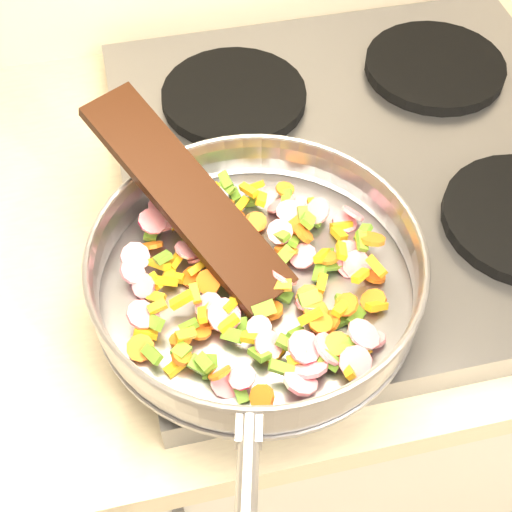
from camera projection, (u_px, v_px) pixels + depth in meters
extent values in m
cube|color=#939399|center=(367.00, 169.00, 0.89)|extent=(0.60, 0.60, 0.04)
cylinder|color=black|center=(286.00, 262.00, 0.77)|extent=(0.19, 0.19, 0.02)
cylinder|color=black|center=(234.00, 96.00, 0.93)|extent=(0.19, 0.19, 0.02)
cylinder|color=black|center=(435.00, 67.00, 0.97)|extent=(0.19, 0.19, 0.02)
cylinder|color=#9E9EA5|center=(256.00, 288.00, 0.73)|extent=(0.33, 0.33, 0.01)
torus|color=#9E9EA5|center=(256.00, 270.00, 0.71)|extent=(0.38, 0.38, 0.06)
torus|color=#9E9EA5|center=(256.00, 253.00, 0.69)|extent=(0.33, 0.33, 0.01)
cube|color=#9E9EA5|center=(249.00, 428.00, 0.59)|extent=(0.03, 0.03, 0.02)
cube|color=#599126|center=(309.00, 298.00, 0.70)|extent=(0.02, 0.02, 0.01)
cylinder|color=orange|center=(237.00, 220.00, 0.77)|extent=(0.02, 0.03, 0.03)
cube|color=#599126|center=(308.00, 220.00, 0.75)|extent=(0.02, 0.03, 0.02)
cube|color=gold|center=(213.00, 254.00, 0.74)|extent=(0.02, 0.01, 0.01)
cube|color=#599126|center=(232.00, 335.00, 0.68)|extent=(0.02, 0.02, 0.02)
cube|color=gold|center=(156.00, 297.00, 0.71)|extent=(0.02, 0.02, 0.01)
cylinder|color=orange|center=(226.00, 204.00, 0.79)|extent=(0.03, 0.03, 0.02)
cube|color=gold|center=(227.00, 216.00, 0.78)|extent=(0.02, 0.02, 0.01)
cube|color=#599126|center=(199.00, 364.00, 0.66)|extent=(0.02, 0.02, 0.02)
cube|color=gold|center=(181.00, 300.00, 0.69)|extent=(0.02, 0.01, 0.02)
cube|color=#599126|center=(189.00, 326.00, 0.68)|extent=(0.02, 0.02, 0.01)
cube|color=gold|center=(341.00, 309.00, 0.69)|extent=(0.02, 0.02, 0.01)
cube|color=gold|center=(339.00, 234.00, 0.76)|extent=(0.02, 0.02, 0.01)
cylinder|color=#D61443|center=(259.00, 327.00, 0.67)|extent=(0.03, 0.03, 0.01)
cube|color=gold|center=(361.00, 242.00, 0.74)|extent=(0.01, 0.02, 0.02)
cylinder|color=#D61443|center=(186.00, 250.00, 0.73)|extent=(0.03, 0.03, 0.02)
cylinder|color=#D61443|center=(152.00, 221.00, 0.75)|extent=(0.04, 0.04, 0.02)
cylinder|color=orange|center=(373.00, 301.00, 0.71)|extent=(0.03, 0.03, 0.02)
cube|color=gold|center=(264.00, 292.00, 0.71)|extent=(0.02, 0.01, 0.01)
cube|color=gold|center=(275.00, 354.00, 0.68)|extent=(0.02, 0.02, 0.02)
cylinder|color=#D61443|center=(164.00, 217.00, 0.76)|extent=(0.05, 0.05, 0.01)
cylinder|color=#D61443|center=(350.00, 266.00, 0.74)|extent=(0.04, 0.04, 0.02)
cylinder|color=orange|center=(294.00, 223.00, 0.76)|extent=(0.03, 0.03, 0.02)
cylinder|color=orange|center=(191.00, 277.00, 0.73)|extent=(0.03, 0.03, 0.02)
cylinder|color=#D61443|center=(364.00, 334.00, 0.67)|extent=(0.04, 0.04, 0.02)
cube|color=gold|center=(252.00, 297.00, 0.71)|extent=(0.02, 0.02, 0.01)
cylinder|color=orange|center=(293.00, 231.00, 0.77)|extent=(0.03, 0.03, 0.02)
cylinder|color=orange|center=(152.00, 245.00, 0.75)|extent=(0.03, 0.03, 0.03)
cube|color=gold|center=(310.00, 316.00, 0.68)|extent=(0.03, 0.01, 0.02)
cube|color=#599126|center=(297.00, 334.00, 0.69)|extent=(0.02, 0.02, 0.01)
cube|color=gold|center=(341.00, 226.00, 0.77)|extent=(0.03, 0.01, 0.02)
cylinder|color=orange|center=(220.00, 373.00, 0.65)|extent=(0.03, 0.02, 0.02)
cylinder|color=orange|center=(374.00, 277.00, 0.73)|extent=(0.03, 0.03, 0.01)
cube|color=#599126|center=(335.00, 253.00, 0.75)|extent=(0.02, 0.02, 0.02)
cube|color=gold|center=(279.00, 286.00, 0.70)|extent=(0.03, 0.02, 0.01)
cylinder|color=orange|center=(181.00, 339.00, 0.68)|extent=(0.03, 0.03, 0.02)
cube|color=#599126|center=(216.00, 193.00, 0.79)|extent=(0.02, 0.02, 0.02)
cylinder|color=#D61443|center=(318.00, 211.00, 0.76)|extent=(0.03, 0.04, 0.03)
cylinder|color=#D61443|center=(281.00, 204.00, 0.79)|extent=(0.04, 0.03, 0.03)
cube|color=gold|center=(218.00, 245.00, 0.75)|extent=(0.02, 0.03, 0.01)
cube|color=#599126|center=(287.00, 199.00, 0.79)|extent=(0.02, 0.03, 0.01)
cylinder|color=#D61443|center=(148.00, 315.00, 0.69)|extent=(0.03, 0.04, 0.01)
cylinder|color=orange|center=(199.00, 330.00, 0.69)|extent=(0.03, 0.03, 0.01)
cube|color=#599126|center=(255.00, 201.00, 0.79)|extent=(0.03, 0.02, 0.02)
cube|color=#599126|center=(227.00, 186.00, 0.79)|extent=(0.02, 0.02, 0.01)
cube|color=gold|center=(205.00, 220.00, 0.78)|extent=(0.02, 0.02, 0.02)
cube|color=gold|center=(146.00, 333.00, 0.68)|extent=(0.03, 0.02, 0.02)
cube|color=#599126|center=(243.00, 326.00, 0.69)|extent=(0.01, 0.02, 0.01)
cube|color=#599126|center=(355.00, 317.00, 0.70)|extent=(0.03, 0.03, 0.01)
cube|color=#599126|center=(210.00, 367.00, 0.67)|extent=(0.02, 0.03, 0.02)
cube|color=gold|center=(195.00, 293.00, 0.69)|extent=(0.01, 0.02, 0.01)
cylinder|color=#D61443|center=(288.00, 211.00, 0.77)|extent=(0.03, 0.03, 0.01)
cube|color=gold|center=(178.00, 215.00, 0.76)|extent=(0.02, 0.02, 0.01)
cube|color=gold|center=(156.00, 281.00, 0.71)|extent=(0.02, 0.02, 0.02)
cube|color=gold|center=(252.00, 338.00, 0.67)|extent=(0.02, 0.02, 0.01)
cube|color=gold|center=(225.00, 226.00, 0.77)|extent=(0.02, 0.02, 0.02)
cylinder|color=#D61443|center=(345.00, 222.00, 0.78)|extent=(0.04, 0.04, 0.01)
cylinder|color=#D61443|center=(348.00, 256.00, 0.74)|extent=(0.05, 0.05, 0.03)
cube|color=gold|center=(376.00, 266.00, 0.71)|extent=(0.02, 0.03, 0.01)
cube|color=#599126|center=(242.00, 394.00, 0.65)|extent=(0.01, 0.02, 0.01)
cylinder|color=orange|center=(209.00, 282.00, 0.71)|extent=(0.04, 0.03, 0.02)
cube|color=#599126|center=(284.00, 255.00, 0.73)|extent=(0.03, 0.02, 0.01)
cylinder|color=#D61443|center=(209.00, 306.00, 0.69)|extent=(0.03, 0.03, 0.02)
cube|color=gold|center=(197.00, 267.00, 0.72)|extent=(0.02, 0.02, 0.01)
cylinder|color=orange|center=(372.00, 239.00, 0.74)|extent=(0.03, 0.03, 0.02)
cube|color=#599126|center=(152.00, 354.00, 0.66)|extent=(0.02, 0.03, 0.01)
cylinder|color=#D61443|center=(373.00, 340.00, 0.69)|extent=(0.03, 0.03, 0.02)
cube|color=#599126|center=(303.00, 214.00, 0.76)|extent=(0.01, 0.02, 0.01)
cylinder|color=#D61443|center=(200.00, 231.00, 0.75)|extent=(0.04, 0.03, 0.03)
cube|color=gold|center=(221.00, 221.00, 0.77)|extent=(0.02, 0.03, 0.02)
cube|color=gold|center=(321.00, 283.00, 0.72)|extent=(0.02, 0.02, 0.01)
cylinder|color=#D61443|center=(355.00, 362.00, 0.65)|extent=(0.04, 0.04, 0.02)
cylinder|color=#D61443|center=(199.00, 257.00, 0.74)|extent=(0.03, 0.02, 0.02)
cube|color=#599126|center=(222.00, 270.00, 0.72)|extent=(0.03, 0.02, 0.01)
cylinder|color=#D61443|center=(198.00, 212.00, 0.79)|extent=(0.03, 0.03, 0.02)
cylinder|color=orange|center=(302.00, 350.00, 0.67)|extent=(0.03, 0.03, 0.02)
cylinder|color=orange|center=(304.00, 233.00, 0.75)|extent=(0.03, 0.04, 0.03)
cube|color=gold|center=(261.00, 199.00, 0.77)|extent=(0.02, 0.02, 0.02)
cube|color=gold|center=(241.00, 205.00, 0.78)|extent=(0.02, 0.02, 0.01)
cube|color=#599126|center=(226.00, 180.00, 0.79)|extent=(0.02, 0.02, 0.01)
cube|color=#599126|center=(320.00, 272.00, 0.73)|extent=(0.02, 0.02, 0.02)
cube|color=gold|center=(160.00, 264.00, 0.73)|extent=(0.02, 0.03, 0.02)
cube|color=gold|center=(229.00, 323.00, 0.68)|extent=(0.02, 0.02, 0.02)
cylinder|color=#D61443|center=(221.00, 213.00, 0.78)|extent=(0.03, 0.03, 0.02)
cylinder|color=#D61443|center=(311.00, 361.00, 0.67)|extent=(0.04, 0.04, 0.01)
cylinder|color=orange|center=(309.00, 298.00, 0.71)|extent=(0.03, 0.03, 0.01)
cylinder|color=orange|center=(257.00, 222.00, 0.76)|extent=(0.03, 0.03, 0.02)
cube|color=#599126|center=(235.00, 195.00, 0.80)|extent=(0.01, 0.02, 0.01)
cylinder|color=#D61443|center=(133.00, 271.00, 0.72)|extent=(0.03, 0.03, 0.02)
cylinder|color=#D61443|center=(269.00, 345.00, 0.67)|extent=(0.04, 0.04, 0.02)
cube|color=#599126|center=(341.00, 319.00, 0.70)|extent=(0.03, 0.02, 0.01)
cylinder|color=#D61443|center=(353.00, 213.00, 0.77)|extent=(0.03, 0.03, 0.03)
cube|color=#599126|center=(344.00, 301.00, 0.70)|extent=(0.02, 0.01, 0.01)
cube|color=gold|center=(231.00, 304.00, 0.69)|extent=(0.02, 0.02, 0.01)
cube|color=gold|center=(249.00, 190.00, 0.78)|extent=(0.02, 0.03, 0.01)
cylinder|color=orange|center=(338.00, 344.00, 0.66)|extent=(0.03, 0.03, 0.01)
cylinder|color=orange|center=(316.00, 311.00, 0.70)|extent=(0.03, 0.03, 0.02)
cylinder|color=#D61443|center=(356.00, 265.00, 0.73)|extent=(0.04, 0.04, 0.03)
cylinder|color=orange|center=(271.00, 310.00, 0.70)|extent=(0.03, 0.03, 0.01)
cube|color=#599126|center=(330.00, 360.00, 0.66)|extent=(0.02, 0.02, 0.02)
cube|color=#599126|center=(344.00, 340.00, 0.68)|extent=(0.02, 0.02, 0.01)
cube|color=#599126|center=(264.00, 309.00, 0.68)|extent=(0.02, 0.02, 0.02)
cube|color=gold|center=(177.00, 258.00, 0.73)|extent=(0.03, 0.03, 0.01)
cube|color=gold|center=(180.00, 223.00, 0.76)|extent=(0.02, 0.02, 0.02)
cube|color=gold|center=(240.00, 280.00, 0.71)|extent=(0.03, 0.02, 0.01)
cylinder|color=#D61443|center=(141.00, 314.00, 0.68)|extent=(0.04, 0.04, 0.02)
cylinder|color=orange|center=(210.00, 323.00, 0.70)|extent=(0.03, 0.03, 0.02)
cylinder|color=orange|center=(286.00, 250.00, 0.74)|extent=(0.03, 0.03, 0.02)
cube|color=gold|center=(166.00, 281.00, 0.72)|extent=(0.03, 0.01, 0.02)
cylinder|color=orange|center=(196.00, 240.00, 0.75)|extent=(0.03, 0.03, 0.02)
cylinder|color=#D61443|center=(303.00, 256.00, 0.74)|extent=(0.04, 0.04, 0.02)
cylinder|color=orange|center=(346.00, 305.00, 0.69)|extent=(0.03, 0.03, 0.02)
cube|color=#599126|center=(280.00, 235.00, 0.74)|extent=(0.02, 0.02, 0.01)
cylinder|color=#D61443|center=(310.00, 367.00, 0.66)|extent=(0.05, 0.04, 0.03)
cylinder|color=orange|center=(182.00, 356.00, 0.66)|extent=(0.03, 0.03, 0.02)
cylinder|color=orange|center=(321.00, 323.00, 0.68)|extent=(0.03, 0.03, 0.01)
cube|color=#599126|center=(351.00, 342.00, 0.67)|extent=(0.02, 0.02, 0.02)
cube|color=#599126|center=(316.00, 217.00, 0.77)|extent=(0.02, 0.03, 0.02)
cube|color=gold|center=(348.00, 369.00, 0.65)|extent=(0.01, 0.02, 0.02)
cube|color=#599126|center=(283.00, 341.00, 0.69)|extent=(0.02, 0.02, 0.01)
cylinder|color=#D61443|center=(304.00, 347.00, 0.66)|extent=(0.04, 0.04, 0.02)
cylinder|color=#D61443|center=(309.00, 304.00, 0.70)|extent=(0.03, 0.03, 0.02)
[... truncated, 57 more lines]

